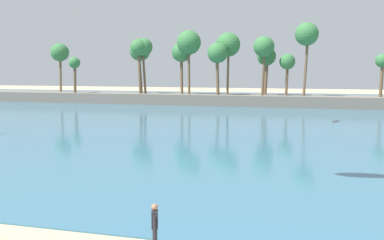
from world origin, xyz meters
name	(u,v)px	position (x,y,z in m)	size (l,w,h in m)	color
sea	(256,111)	(0.00, 55.86, 0.03)	(220.00, 96.80, 0.06)	#386B84
palm_headland	(252,83)	(-1.58, 64.25, 3.74)	(103.78, 6.35, 13.06)	slate
person_at_waterline	(155,227)	(2.63, 6.46, 0.89)	(0.30, 0.53, 1.67)	#23232D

